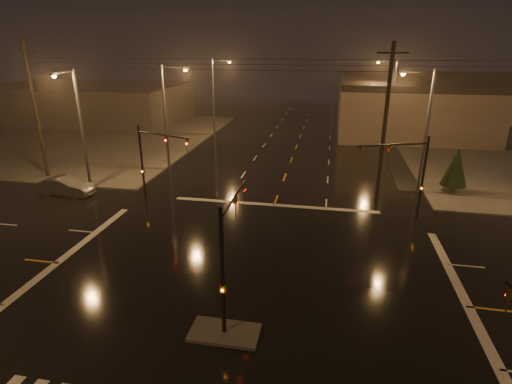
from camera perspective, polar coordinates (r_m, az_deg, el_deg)
ground at (r=21.56m, az=-1.71°, el=-12.86°), size 140.00×140.00×0.00m
sidewalk_nw at (r=59.62m, az=-24.53°, el=7.25°), size 36.00×36.00×0.12m
median_island at (r=18.39m, az=-4.53°, el=-19.38°), size 3.00×1.60×0.15m
stop_bar_far at (r=31.18m, az=2.59°, el=-1.85°), size 16.00×0.50×0.01m
commercial_block at (r=71.75m, az=-22.81°, el=11.70°), size 30.00×18.00×5.60m
signal_mast_median at (r=17.07m, az=-4.06°, el=-7.88°), size 0.25×4.59×6.00m
signal_mast_ne at (r=29.38m, az=21.15°, el=3.17°), size 4.84×1.86×6.00m
signal_mast_nw at (r=31.83m, az=-14.77°, el=5.15°), size 4.84×1.86×6.00m
streetlight_1 at (r=39.13m, az=-12.46°, el=11.14°), size 2.77×0.32×10.00m
streetlight_2 at (r=54.08m, az=-5.82°, el=13.98°), size 2.77×0.32×10.00m
streetlight_3 at (r=34.87m, az=22.76°, el=8.94°), size 2.77×0.32×10.00m
streetlight_4 at (r=54.39m, az=18.75°, el=13.07°), size 2.77×0.32×10.00m
streetlight_5 at (r=35.52m, az=-24.02°, el=8.95°), size 0.32×2.77×10.00m
utility_pole_0 at (r=41.26m, az=-28.93°, el=10.03°), size 2.20×0.32×12.00m
utility_pole_1 at (r=32.34m, az=17.94°, el=9.33°), size 2.20×0.32×12.00m
conifer_0 at (r=36.79m, az=26.66°, el=3.26°), size 2.07×2.07×3.93m
car_crossing at (r=36.55m, az=-25.53°, el=0.75°), size 4.65×1.83×1.50m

